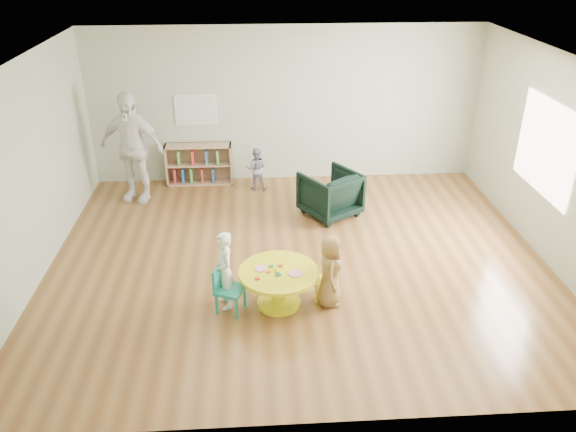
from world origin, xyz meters
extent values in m
plane|color=brown|center=(0.00, 0.00, 0.00)|extent=(7.00, 7.00, 0.00)
cube|color=white|center=(0.00, 0.00, 2.75)|extent=(7.00, 6.00, 0.10)
cube|color=#A0AA92|center=(0.00, 3.00, 1.40)|extent=(7.00, 0.10, 2.80)
cube|color=#A0AA92|center=(0.00, -3.00, 1.40)|extent=(7.00, 0.10, 2.80)
cube|color=#A0AA92|center=(-3.50, 0.00, 1.40)|extent=(0.10, 6.00, 2.80)
cube|color=#A0AA92|center=(3.50, 0.00, 1.40)|extent=(0.10, 6.00, 2.80)
cube|color=white|center=(3.48, 0.30, 1.50)|extent=(0.02, 1.60, 1.30)
cylinder|color=yellow|center=(-0.33, -1.06, 0.23)|extent=(0.18, 0.18, 0.45)
cylinder|color=yellow|center=(-0.33, -1.06, 0.02)|extent=(0.55, 0.55, 0.04)
cylinder|color=yellow|center=(-0.33, -1.06, 0.47)|extent=(0.99, 0.99, 0.04)
cylinder|color=pink|center=(-0.55, -1.01, 0.50)|extent=(0.15, 0.15, 0.01)
cylinder|color=pink|center=(-0.13, -1.15, 0.50)|extent=(0.17, 0.17, 0.01)
cylinder|color=yellow|center=(-0.35, -1.08, 0.52)|extent=(0.06, 0.12, 0.04)
cylinder|color=#15773D|center=(-0.36, -1.17, 0.52)|extent=(0.03, 0.05, 0.02)
cylinder|color=#15773D|center=(-0.34, -1.00, 0.52)|extent=(0.03, 0.05, 0.02)
cube|color=red|center=(-0.59, -1.23, 0.50)|extent=(0.06, 0.07, 0.02)
cube|color=orange|center=(-0.46, -1.08, 0.50)|extent=(0.05, 0.05, 0.02)
cube|color=blue|center=(-0.33, -1.16, 0.50)|extent=(0.06, 0.06, 0.02)
cube|color=#15773D|center=(-0.42, -0.96, 0.50)|extent=(0.06, 0.06, 0.02)
cube|color=red|center=(-0.30, -0.96, 0.50)|extent=(0.06, 0.06, 0.02)
cube|color=#188777|center=(-0.92, -1.15, 0.30)|extent=(0.43, 0.43, 0.04)
cube|color=#188777|center=(-1.05, -1.09, 0.47)|extent=(0.16, 0.31, 0.28)
cylinder|color=#188777|center=(-0.99, -0.98, 0.14)|extent=(0.04, 0.04, 0.28)
cylinder|color=#188777|center=(-1.09, -1.22, 0.14)|extent=(0.04, 0.04, 0.28)
cylinder|color=#188777|center=(-0.75, -1.08, 0.14)|extent=(0.04, 0.04, 0.28)
cylinder|color=#188777|center=(-0.86, -1.32, 0.14)|extent=(0.04, 0.04, 0.28)
cube|color=yellow|center=(0.27, -0.95, 0.26)|extent=(0.30, 0.30, 0.04)
cube|color=yellow|center=(0.39, -0.97, 0.39)|extent=(0.06, 0.28, 0.24)
cylinder|color=yellow|center=(0.36, -1.08, 0.12)|extent=(0.03, 0.03, 0.24)
cylinder|color=yellow|center=(0.39, -0.86, 0.12)|extent=(0.03, 0.03, 0.24)
cylinder|color=yellow|center=(0.15, -1.05, 0.12)|extent=(0.03, 0.03, 0.24)
cylinder|color=yellow|center=(0.17, -0.83, 0.12)|extent=(0.03, 0.03, 0.24)
cube|color=#A17B59|center=(-2.19, 2.83, 0.38)|extent=(0.03, 0.30, 0.75)
cube|color=#A17B59|center=(-1.01, 2.83, 0.38)|extent=(0.03, 0.30, 0.75)
cube|color=#A17B59|center=(-1.60, 2.83, 0.01)|extent=(1.20, 0.30, 0.03)
cube|color=#A17B59|center=(-1.60, 2.83, 0.73)|extent=(1.20, 0.30, 0.03)
cube|color=#A17B59|center=(-1.60, 2.83, 0.38)|extent=(1.14, 0.28, 0.03)
cube|color=#A17B59|center=(-1.60, 2.97, 0.38)|extent=(1.20, 0.02, 0.75)
cube|color=#C93835|center=(-2.05, 2.81, 0.18)|extent=(0.04, 0.18, 0.26)
cube|color=#2D649F|center=(-1.90, 2.81, 0.18)|extent=(0.04, 0.18, 0.26)
cube|color=#5BAB4F|center=(-1.75, 2.81, 0.18)|extent=(0.04, 0.18, 0.26)
cube|color=#C93835|center=(-1.55, 2.81, 0.18)|extent=(0.04, 0.18, 0.26)
cube|color=#2D649F|center=(-1.35, 2.81, 0.18)|extent=(0.04, 0.18, 0.26)
cube|color=#5BAB4F|center=(-1.95, 2.81, 0.53)|extent=(0.04, 0.18, 0.26)
cube|color=#C93835|center=(-1.70, 2.81, 0.53)|extent=(0.04, 0.18, 0.26)
cube|color=#2D649F|center=(-1.45, 2.81, 0.53)|extent=(0.04, 0.18, 0.26)
cube|color=#5BAB4F|center=(-1.25, 2.81, 0.53)|extent=(0.04, 0.18, 0.26)
cube|color=white|center=(-1.60, 2.98, 1.35)|extent=(0.74, 0.01, 0.54)
cube|color=#FF354B|center=(-1.60, 2.98, 1.35)|extent=(0.70, 0.00, 0.50)
imported|color=black|center=(0.63, 1.39, 0.38)|extent=(1.13, 1.13, 0.75)
imported|color=white|center=(-0.99, -1.03, 0.51)|extent=(0.35, 0.43, 1.02)
imported|color=#F0AE1A|center=(0.30, -1.07, 0.47)|extent=(0.35, 0.49, 0.95)
imported|color=#1C2547|center=(-0.55, 2.50, 0.39)|extent=(0.41, 0.33, 0.78)
imported|color=white|center=(-2.64, 2.21, 0.95)|extent=(1.20, 0.75, 1.90)
camera|label=1|loc=(-0.59, -6.85, 4.21)|focal=35.00mm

